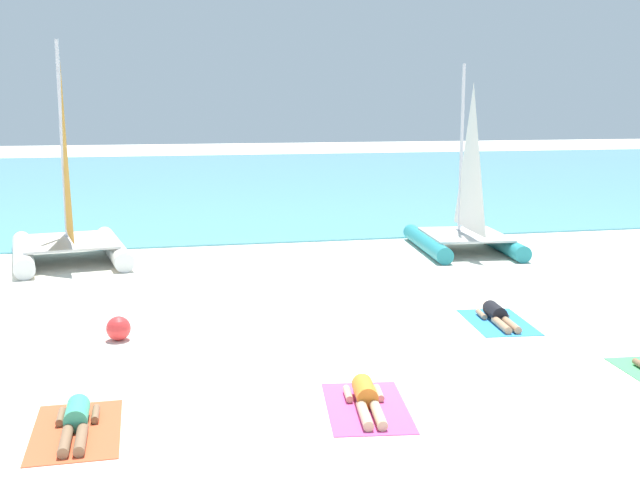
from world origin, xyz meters
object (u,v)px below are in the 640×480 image
Objects in this scene: sunbather_leftmost at (76,419)px; sunbather_center_right at (497,315)px; towel_center_left at (367,407)px; sunbather_center_left at (366,397)px; beach_ball at (118,328)px; sailboat_teal at (464,224)px; towel_leftmost at (76,431)px; towel_center_right at (498,322)px; sailboat_white at (68,229)px.

sunbather_center_right is (7.49, 3.48, 0.00)m from sunbather_leftmost.
towel_center_left is (3.84, -0.13, -0.13)m from sunbather_leftmost.
sunbather_center_left is (3.85, -0.07, 0.00)m from sunbather_leftmost.
sunbather_leftmost is 3.62× the size of beach_ball.
sunbather_center_right is 3.64× the size of beach_ball.
sailboat_teal is at bearing 68.86° from sunbather_center_left.
towel_leftmost and towel_center_left have the same top height.
towel_leftmost and towel_center_right have the same top height.
sunbather_center_left is at bearing -0.02° from towel_leftmost.
towel_center_left is 0.14m from sunbather_center_left.
sunbather_center_left reaches higher than towel_leftmost.
towel_center_left is 4.41× the size of beach_ball.
sunbather_center_right is (-2.26, -6.94, -0.65)m from sailboat_teal.
sunbather_center_left is (0.01, 0.07, 0.13)m from towel_center_left.
sailboat_teal reaches higher than towel_center_right.
sailboat_white is 11.56m from towel_leftmost.
sunbather_center_left reaches higher than towel_center_left.
sailboat_white is 12.50m from sunbather_center_left.
towel_center_right is at bearing 44.25° from towel_center_left.
towel_leftmost is 1.22× the size of sunbather_leftmost.
towel_center_left is at bearing -1.00° from towel_leftmost.
sunbather_center_left is 5.20m from beach_ball.
beach_ball is at bearing 83.69° from towel_leftmost.
sunbather_center_left reaches higher than towel_center_right.
sailboat_teal is at bearing -13.91° from sailboat_white.
towel_leftmost is 3.94m from beach_ball.
towel_center_left is at bearing -128.70° from sunbather_center_right.
towel_leftmost is at bearing -155.07° from towel_center_right.
towel_center_left is 1.21× the size of sunbather_center_left.
sailboat_white is at bearing 143.51° from sunbather_center_right.
towel_leftmost is 1.00× the size of towel_center_right.
towel_leftmost is at bearing -148.11° from sunbather_center_right.
towel_center_right is (8.49, -8.01, -0.85)m from sailboat_white.
sunbather_leftmost is 0.82× the size of towel_center_right.
towel_center_left is at bearing -90.00° from sunbather_center_left.
sailboat_teal reaches higher than sunbather_center_right.
sunbather_center_left is (-5.89, -10.48, -0.65)m from sailboat_teal.
beach_ball is (1.45, -7.58, -0.64)m from sailboat_white.
sailboat_teal is 14.28m from sunbather_leftmost.
towel_center_right is at bearing -3.51° from beach_ball.
sunbather_center_left is 5.03m from towel_center_right.
sunbather_center_left and sunbather_center_right have the same top height.
beach_ball is (-3.42, 3.91, 0.08)m from sunbather_center_left.
sailboat_white is at bearing 136.68° from towel_center_right.
beach_ball is at bearing 176.49° from towel_center_right.
towel_leftmost is 1.21× the size of sunbather_center_right.
towel_leftmost is 8.25m from towel_center_right.
sunbather_center_right reaches higher than towel_leftmost.
sailboat_teal is at bearing 78.54° from sunbather_center_right.
sailboat_teal is at bearing 35.21° from beach_ball.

